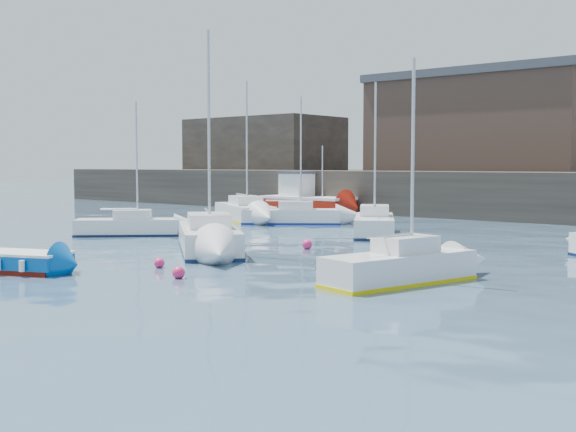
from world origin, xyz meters
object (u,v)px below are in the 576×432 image
Objects in this scene: sailboat_b at (209,238)px; buoy_near at (159,268)px; sailboat_a at (128,226)px; sailboat_f at (374,224)px; sailboat_c at (400,266)px; buoy_mid at (179,278)px; buoy_far at (307,249)px; blue_dinghy at (16,261)px; sailboat_e at (244,211)px; sailboat_h at (292,216)px; fishing_boat at (305,200)px.

sailboat_b is 24.40× the size of buoy_near.
sailboat_a is 0.87× the size of sailboat_f.
buoy_near is at bearing -87.70° from sailboat_f.
sailboat_c reaches higher than buoy_mid.
sailboat_c is 8.97m from buoy_far.
sailboat_c is at bearing 29.37° from blue_dinghy.
sailboat_b is 1.15× the size of sailboat_f.
sailboat_b is at bearing -97.91° from sailboat_f.
sailboat_c is 14.48m from sailboat_f.
sailboat_e is (-2.24, 10.69, 0.10)m from sailboat_a.
sailboat_h is 18.69× the size of buoy_mid.
fishing_boat is 31.14m from sailboat_c.
buoy_far is (8.51, -9.33, -0.48)m from sailboat_h.
sailboat_h is at bearing 115.72° from sailboat_b.
fishing_boat is 23.81m from sailboat_b.
sailboat_f is (11.43, -2.79, -0.03)m from sailboat_e.
sailboat_a is at bearing 148.40° from buoy_mid.
sailboat_f is 19.06× the size of buoy_mid.
sailboat_h reaches higher than buoy_mid.
buoy_near is 2.50m from buoy_mid.
sailboat_e is 11.77m from sailboat_f.
blue_dinghy is 21.04m from sailboat_h.
blue_dinghy is at bearing -106.74° from buoy_far.
sailboat_b reaches higher than buoy_far.
blue_dinghy is at bearing -153.71° from buoy_mid.
buoy_near is (12.00, -16.95, -0.56)m from sailboat_e.
blue_dinghy is 12.34m from sailboat_c.
sailboat_h is (-6.06, 12.58, -0.08)m from sailboat_b.
sailboat_e is at bearing 114.02° from blue_dinghy.
sailboat_e is 21.59× the size of buoy_mid.
sailboat_f is at bearing 125.92° from sailboat_c.
sailboat_e reaches higher than blue_dinghy.
sailboat_a is (-6.93, 9.88, 0.08)m from blue_dinghy.
sailboat_h is at bearing 160.68° from sailboat_f.
fishing_boat is 0.98× the size of sailboat_f.
sailboat_h reaches higher than blue_dinghy.
sailboat_h is (3.99, -0.18, -0.07)m from sailboat_e.
blue_dinghy is at bearing -128.03° from buoy_near.
sailboat_e is 20.46× the size of buoy_far.
sailboat_c reaches higher than sailboat_a.
sailboat_a is 10.65m from sailboat_h.
fishing_boat is at bearing 110.46° from blue_dinghy.
buoy_far is at bearing 146.01° from sailboat_c.
fishing_boat is at bearing 128.57° from buoy_far.
sailboat_c is at bearing -54.08° from sailboat_f.
fishing_boat is 1.13× the size of sailboat_a.
fishing_boat is (-10.68, 28.63, 0.55)m from blue_dinghy.
fishing_boat is 28.44m from buoy_near.
buoy_mid is at bearing -51.75° from sailboat_b.
sailboat_c reaches higher than buoy_near.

